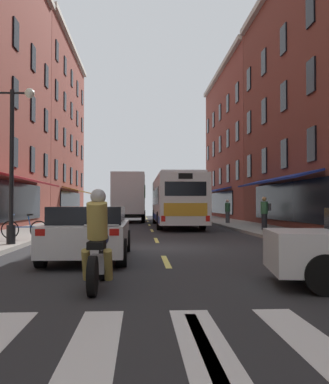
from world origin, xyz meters
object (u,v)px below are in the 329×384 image
Objects in this scene: box_truck at (130,197)px; sedan_mid at (90,232)px; motorcycle_rider at (98,246)px; street_lamp_twin at (12,157)px; pedestrian_near at (265,212)px; bicycle_near at (25,229)px; pedestrian_mid at (228,211)px; transit_bus at (176,200)px.

box_truck reaches higher than sedan_mid.
motorcycle_rider is 8.09m from street_lamp_twin.
sedan_mid is 2.88× the size of pedestrian_near.
pedestrian_near is 12.77m from street_lamp_twin.
sedan_mid is 2.74× the size of bicycle_near.
pedestrian_mid is (6.77, -5.49, -1.02)m from box_truck.
pedestrian_mid is (10.16, 13.57, 0.44)m from bicycle_near.
box_truck is at bearing 81.22° from street_lamp_twin.
bicycle_near is at bearing -123.82° from pedestrian_mid.
box_truck is at bearing 143.92° from pedestrian_mid.
street_lamp_twin is (-6.34, -13.66, 1.26)m from transit_bus.
pedestrian_mid is at bearing 73.71° from motorcycle_rider.
box_truck is 24.16m from sedan_mid.
pedestrian_near is 8.37m from pedestrian_mid.
bicycle_near is 16.96m from pedestrian_mid.
transit_bus is 6.02× the size of motorcycle_rider.
bicycle_near is 11.62m from pedestrian_near.
transit_bus is at bearing 81.89° from motorcycle_rider.
motorcycle_rider is (-2.94, -20.67, -0.95)m from transit_bus.
pedestrian_near is at bearing 54.04° from sedan_mid.
sedan_mid is 5.84m from bicycle_near.
sedan_mid is at bearing 98.17° from motorcycle_rider.
motorcycle_rider is (0.12, -28.22, -1.25)m from box_truck.
bicycle_near is (-3.39, -19.07, -1.46)m from box_truck.
street_lamp_twin is at bearing 115.87° from motorcycle_rider.
street_lamp_twin reaches higher than sedan_mid.
pedestrian_near is (10.37, 5.21, 0.50)m from bicycle_near.
pedestrian_near is (3.91, -6.30, -0.66)m from transit_bus.
sedan_mid is 2.98× the size of pedestrian_mid.
motorcycle_rider is 9.81m from bicycle_near.
pedestrian_near is at bearing 35.67° from street_lamp_twin.
transit_bus reaches higher than sedan_mid.
sedan_mid is 12.68m from pedestrian_near.
pedestrian_near is 1.03× the size of pedestrian_mid.
motorcycle_rider is at bearing -98.11° from transit_bus.
sedan_mid is at bearing -102.04° from transit_bus.
motorcycle_rider is 0.41× the size of street_lamp_twin.
motorcycle_rider is 1.31× the size of pedestrian_mid.
motorcycle_rider is at bearing -69.01° from bicycle_near.
transit_bus is at bearing -147.89° from pedestrian_mid.
motorcycle_rider reaches higher than bicycle_near.
pedestrian_mid is at bearing -39.07° from box_truck.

